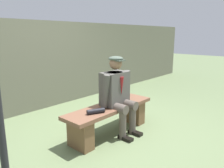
# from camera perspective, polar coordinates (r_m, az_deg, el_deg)

# --- Properties ---
(ground_plane) EXTENTS (30.00, 30.00, 0.00)m
(ground_plane) POSITION_cam_1_polar(r_m,az_deg,el_deg) (3.69, -0.46, -12.60)
(ground_plane) COLOR #64774F
(bench) EXTENTS (1.64, 0.45, 0.47)m
(bench) POSITION_cam_1_polar(r_m,az_deg,el_deg) (3.57, -0.47, -8.22)
(bench) COLOR brown
(bench) RESTS_ON ground
(seated_man) EXTENTS (0.62, 0.59, 1.25)m
(seated_man) POSITION_cam_1_polar(r_m,az_deg,el_deg) (3.49, 1.43, -2.02)
(seated_man) COLOR #4F4D48
(seated_man) RESTS_ON ground
(rolled_magazine) EXTENTS (0.27, 0.17, 0.07)m
(rolled_magazine) POSITION_cam_1_polar(r_m,az_deg,el_deg) (3.19, -4.22, -7.02)
(rolled_magazine) COLOR black
(rolled_magazine) RESTS_ON bench
(stadium_wall) EXTENTS (12.00, 0.24, 1.86)m
(stadium_wall) POSITION_cam_1_polar(r_m,az_deg,el_deg) (4.97, -18.15, 4.63)
(stadium_wall) COLOR #656553
(stadium_wall) RESTS_ON ground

